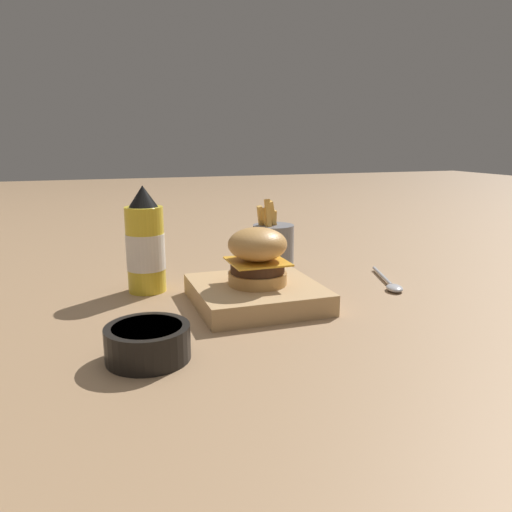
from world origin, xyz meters
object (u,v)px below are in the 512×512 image
object	(u,v)px
spoon	(391,284)
ketchup_bottle	(145,246)
burger	(258,256)
serving_board	(256,294)
fries_basket	(273,244)
side_bowl	(148,342)

from	to	relation	value
spoon	ketchup_bottle	bearing A→B (deg)	-88.62
burger	serving_board	bearing A→B (deg)	-143.13
burger	fries_basket	bearing A→B (deg)	153.51
ketchup_bottle	side_bowl	bearing A→B (deg)	-6.71
fries_basket	spoon	size ratio (longest dim) A/B	0.91
fries_basket	burger	bearing A→B (deg)	-26.49
spoon	fries_basket	bearing A→B (deg)	-126.58
ketchup_bottle	fries_basket	distance (m)	0.31
ketchup_bottle	spoon	bearing A→B (deg)	73.84
serving_board	side_bowl	size ratio (longest dim) A/B	1.94
burger	side_bowl	world-z (taller)	burger
ketchup_bottle	fries_basket	bearing A→B (deg)	107.62
ketchup_bottle	side_bowl	distance (m)	0.32
side_bowl	spoon	distance (m)	0.52
fries_basket	side_bowl	distance (m)	0.52
serving_board	spoon	xyz separation A→B (m)	(-0.01, 0.28, -0.01)
fries_basket	spoon	xyz separation A→B (m)	(0.22, 0.16, -0.05)
serving_board	burger	world-z (taller)	burger
serving_board	spoon	world-z (taller)	serving_board
ketchup_bottle	side_bowl	xyz separation A→B (m)	(0.31, -0.04, -0.06)
spoon	burger	bearing A→B (deg)	-70.19
ketchup_bottle	fries_basket	size ratio (longest dim) A/B	1.28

